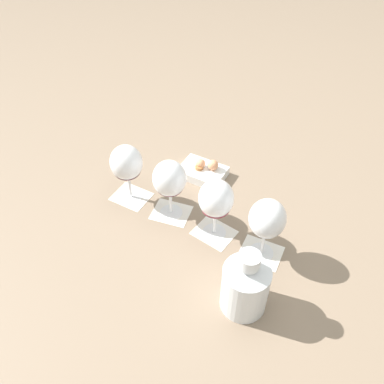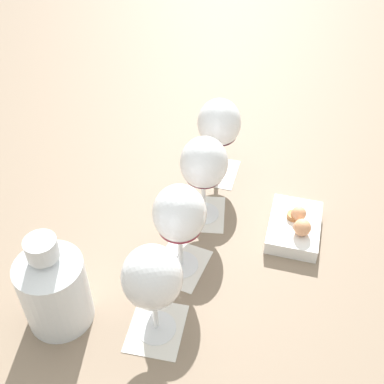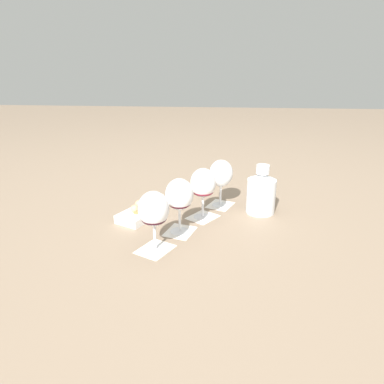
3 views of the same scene
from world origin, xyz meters
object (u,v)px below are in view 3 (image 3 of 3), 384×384
Objects in this scene: wine_glass_0 at (221,175)px; snack_dish at (138,214)px; wine_glass_1 at (203,185)px; wine_glass_3 at (154,211)px; ceramic_vase at (261,192)px; wine_glass_2 at (179,197)px.

wine_glass_0 is 0.37m from snack_dish.
snack_dish is at bearing -80.35° from wine_glass_1.
wine_glass_1 is at bearing 153.36° from wine_glass_3.
wine_glass_1 is 0.99× the size of ceramic_vase.
wine_glass_2 is at bearing 155.17° from wine_glass_3.
wine_glass_0 is 1.00× the size of wine_glass_2.
wine_glass_1 and wine_glass_3 have the same top height.
wine_glass_0 and wine_glass_1 have the same top height.
wine_glass_1 is 1.09× the size of snack_dish.
wine_glass_3 is 1.09× the size of snack_dish.
ceramic_vase is (-0.07, 0.22, -0.05)m from wine_glass_1.
wine_glass_2 is (0.26, -0.14, 0.00)m from wine_glass_0.
wine_glass_0 is 0.99× the size of ceramic_vase.
wine_glass_3 is at bearing -24.83° from wine_glass_2.
ceramic_vase is (0.06, 0.16, -0.05)m from wine_glass_0.
wine_glass_0 is at bearing 119.08° from snack_dish.
wine_glass_0 is at bearing 153.48° from wine_glass_3.
wine_glass_2 is 0.36m from ceramic_vase.
ceramic_vase is at bearing 108.40° from wine_glass_1.
wine_glass_1 is at bearing -26.27° from wine_glass_0.
wine_glass_3 is at bearing -26.64° from wine_glass_1.
ceramic_vase is at bearing 133.49° from wine_glass_3.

